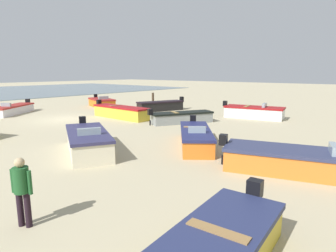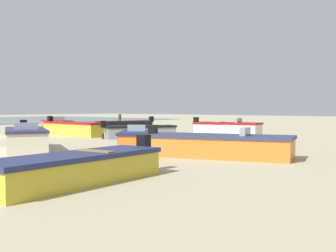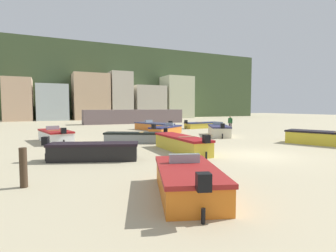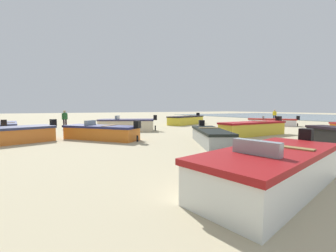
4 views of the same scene
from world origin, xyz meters
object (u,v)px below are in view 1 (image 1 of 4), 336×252
boat_orange_7 (302,162)px  boat_grey_4 (182,117)px  boat_white_9 (13,110)px  mooring_post_near_water (153,99)px  boat_orange_2 (102,103)px  boat_cream_10 (88,142)px  boat_orange_0 (196,137)px  boat_black_3 (161,106)px  beach_walker_distant (22,187)px  boat_yellow_1 (121,112)px  boat_white_6 (254,112)px

boat_orange_7 → boat_grey_4: bearing=-137.4°
boat_white_9 → mooring_post_near_water: (-12.29, 4.42, 0.27)m
boat_orange_2 → mooring_post_near_water: mooring_post_near_water is taller
mooring_post_near_water → boat_cream_10: bearing=34.4°
boat_orange_2 → boat_white_9: bearing=8.0°
boat_grey_4 → boat_cream_10: (8.39, 1.35, 0.09)m
boat_orange_0 → boat_cream_10: size_ratio=0.95×
boat_black_3 → boat_orange_7: bearing=168.3°
boat_black_3 → beach_walker_distant: bearing=143.0°
boat_yellow_1 → boat_orange_7: 14.59m
boat_yellow_1 → mooring_post_near_water: 8.87m
boat_grey_4 → boat_black_3: bearing=172.3°
boat_grey_4 → boat_orange_7: size_ratio=0.80×
boat_black_3 → boat_white_6: bearing=-150.1°
boat_cream_10 → boat_grey_4: bearing=-142.5°
boat_yellow_1 → beach_walker_distant: size_ratio=3.36×
boat_orange_7 → mooring_post_near_water: size_ratio=4.27×
boat_yellow_1 → beach_walker_distant: bearing=42.3°
boat_yellow_1 → boat_orange_2: bearing=-115.7°
boat_orange_7 → boat_cream_10: size_ratio=1.21×
boat_white_9 → boat_white_6: bearing=177.7°
boat_yellow_1 → boat_cream_10: bearing=41.7°
boat_grey_4 → boat_orange_7: boat_orange_7 is taller
boat_yellow_1 → boat_white_6: 10.08m
boat_orange_0 → boat_yellow_1: size_ratio=0.80×
boat_orange_2 → boat_black_3: 6.64m
boat_white_6 → mooring_post_near_water: (-1.37, -11.76, 0.19)m
boat_cream_10 → boat_orange_7: bearing=140.4°
boat_cream_10 → boat_orange_0: bearing=171.7°
boat_yellow_1 → boat_white_6: boat_yellow_1 is taller
boat_orange_2 → boat_cream_10: boat_cream_10 is taller
boat_black_3 → boat_white_6: (-1.40, 8.20, 0.02)m
boat_orange_2 → boat_orange_7: size_ratio=0.75×
boat_white_6 → beach_walker_distant: bearing=-3.1°
boat_orange_0 → boat_orange_2: 17.35m
boat_white_9 → boat_cream_10: bearing=133.3°
boat_white_6 → boat_yellow_1: bearing=-61.0°
boat_grey_4 → mooring_post_near_water: size_ratio=3.41×
boat_white_6 → boat_orange_2: bearing=-89.4°
boat_white_6 → boat_white_9: (10.92, -16.18, -0.08)m
boat_orange_2 → boat_orange_0: bearing=86.8°
boat_orange_0 → beach_walker_distant: bearing=59.4°
boat_white_6 → mooring_post_near_water: mooring_post_near_water is taller
boat_yellow_1 → boat_white_6: size_ratio=1.17×
boat_orange_7 → boat_white_9: 22.54m
boat_cream_10 → mooring_post_near_water: bearing=-117.3°
boat_white_6 → boat_orange_7: 12.22m
boat_grey_4 → beach_walker_distant: beach_walker_distant is taller
boat_orange_2 → beach_walker_distant: (15.03, 17.22, 0.53)m
boat_white_6 → beach_walker_distant: size_ratio=2.88×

